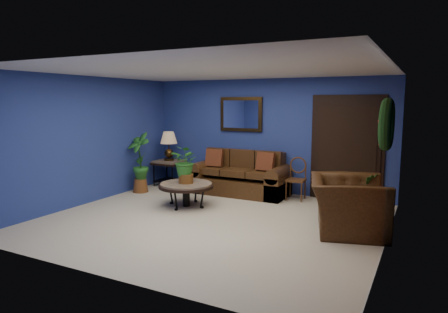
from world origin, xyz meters
The scene contains 18 objects.
floor centered at (0.00, 0.00, 0.00)m, with size 5.50×5.50×0.00m, color beige.
wall_back centered at (0.00, 2.50, 1.25)m, with size 5.50×0.04×2.50m, color navy.
wall_left centered at (-2.75, 0.00, 1.25)m, with size 0.04×5.00×2.50m, color navy.
wall_right_brick centered at (2.75, 0.00, 1.25)m, with size 0.04×5.00×2.50m, color brown.
ceiling centered at (0.00, 0.00, 2.50)m, with size 5.50×5.00×0.02m, color silver.
crown_molding centered at (2.72, 0.00, 2.43)m, with size 0.03×5.00×0.14m, color white.
wall_mirror centered at (-0.60, 2.46, 1.72)m, with size 1.02×0.06×0.77m, color #412C12.
closet_door centered at (1.75, 2.47, 1.05)m, with size 1.44×0.06×2.18m, color black.
wreath centered at (2.69, 0.05, 1.70)m, with size 0.72×0.72×0.16m, color black.
sofa centered at (-0.41, 2.08, 0.31)m, with size 2.10×0.91×0.95m.
coffee_table centered at (-0.89, 0.60, 0.39)m, with size 1.05×1.05×0.45m.
end_table centered at (-2.30, 2.05, 0.46)m, with size 0.66×0.66×0.61m.
table_lamp centered at (-2.30, 2.05, 1.04)m, with size 0.40×0.40×0.66m.
side_chair centered at (0.83, 2.11, 0.49)m, with size 0.39×0.39×0.87m.
armchair centered at (2.15, 0.48, 0.42)m, with size 1.28×1.12×0.83m, color #492C15.
coffee_plant centered at (-0.89, 0.60, 0.85)m, with size 0.60×0.54×0.73m.
floor_plant centered at (2.35, 1.09, 0.44)m, with size 0.46×0.41×0.84m.
tall_plant centered at (-2.45, 1.15, 0.71)m, with size 0.66×0.53×1.34m.
Camera 1 is at (3.21, -5.74, 2.01)m, focal length 32.00 mm.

